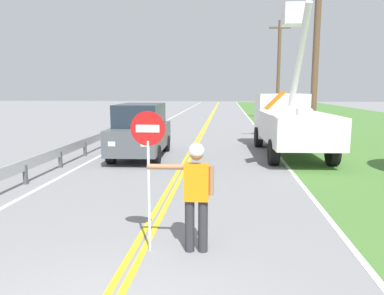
{
  "coord_description": "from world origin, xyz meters",
  "views": [
    {
      "loc": [
        1.43,
        -3.21,
        2.67
      ],
      "look_at": [
        0.59,
        6.19,
        1.2
      ],
      "focal_mm": 35.07,
      "sensor_mm": 36.0,
      "label": 1
    }
  ],
  "objects_px": {
    "oncoming_suv_nearest": "(141,130)",
    "utility_bucket_truck": "(289,119)",
    "stop_sign_paddle": "(148,150)",
    "utility_pole_mid": "(279,69)",
    "flagger_worker": "(196,190)",
    "utility_pole_near": "(316,49)"
  },
  "relations": [
    {
      "from": "flagger_worker",
      "to": "utility_pole_mid",
      "type": "relative_size",
      "value": 0.22
    },
    {
      "from": "flagger_worker",
      "to": "utility_pole_mid",
      "type": "distance_m",
      "value": 27.8
    },
    {
      "from": "flagger_worker",
      "to": "oncoming_suv_nearest",
      "type": "relative_size",
      "value": 0.39
    },
    {
      "from": "stop_sign_paddle",
      "to": "utility_pole_mid",
      "type": "bearing_deg",
      "value": 78.18
    },
    {
      "from": "flagger_worker",
      "to": "utility_pole_mid",
      "type": "xyz_separation_m",
      "value": [
        4.92,
        27.16,
        3.32
      ]
    },
    {
      "from": "oncoming_suv_nearest",
      "to": "utility_pole_mid",
      "type": "xyz_separation_m",
      "value": [
        7.78,
        18.58,
        3.3
      ]
    },
    {
      "from": "utility_bucket_truck",
      "to": "utility_pole_mid",
      "type": "height_order",
      "value": "utility_pole_mid"
    },
    {
      "from": "flagger_worker",
      "to": "oncoming_suv_nearest",
      "type": "bearing_deg",
      "value": 108.43
    },
    {
      "from": "flagger_worker",
      "to": "utility_bucket_truck",
      "type": "relative_size",
      "value": 0.27
    },
    {
      "from": "utility_pole_mid",
      "to": "utility_pole_near",
      "type": "bearing_deg",
      "value": -92.05
    },
    {
      "from": "oncoming_suv_nearest",
      "to": "utility_pole_near",
      "type": "bearing_deg",
      "value": 20.43
    },
    {
      "from": "flagger_worker",
      "to": "oncoming_suv_nearest",
      "type": "distance_m",
      "value": 9.04
    },
    {
      "from": "oncoming_suv_nearest",
      "to": "stop_sign_paddle",
      "type": "bearing_deg",
      "value": -76.33
    },
    {
      "from": "oncoming_suv_nearest",
      "to": "utility_bucket_truck",
      "type": "bearing_deg",
      "value": 12.96
    },
    {
      "from": "stop_sign_paddle",
      "to": "oncoming_suv_nearest",
      "type": "distance_m",
      "value": 8.87
    },
    {
      "from": "stop_sign_paddle",
      "to": "utility_pole_mid",
      "type": "distance_m",
      "value": 27.9
    },
    {
      "from": "utility_bucket_truck",
      "to": "oncoming_suv_nearest",
      "type": "distance_m",
      "value": 6.14
    },
    {
      "from": "stop_sign_paddle",
      "to": "oncoming_suv_nearest",
      "type": "height_order",
      "value": "stop_sign_paddle"
    },
    {
      "from": "stop_sign_paddle",
      "to": "utility_bucket_truck",
      "type": "distance_m",
      "value": 10.71
    },
    {
      "from": "stop_sign_paddle",
      "to": "utility_pole_mid",
      "type": "xyz_separation_m",
      "value": [
        5.69,
        27.18,
        2.65
      ]
    },
    {
      "from": "oncoming_suv_nearest",
      "to": "utility_pole_mid",
      "type": "relative_size",
      "value": 0.56
    },
    {
      "from": "stop_sign_paddle",
      "to": "utility_pole_near",
      "type": "relative_size",
      "value": 0.28
    }
  ]
}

